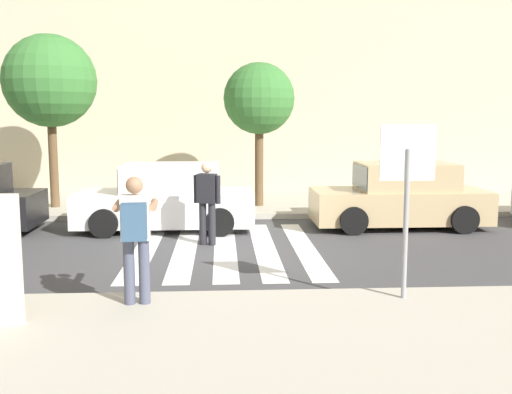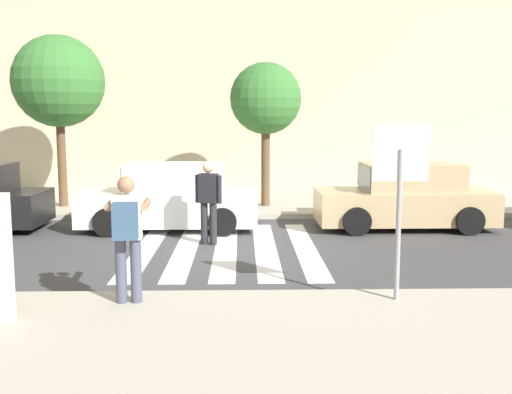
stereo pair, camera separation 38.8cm
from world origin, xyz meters
The scene contains 16 objects.
ground_plane centered at (0.00, 0.00, 0.00)m, with size 120.00×120.00×0.00m, color #424244.
sidewalk_near centered at (0.00, -6.20, 0.07)m, with size 60.00×6.00×0.14m, color #B2AD9E.
sidewalk_far centered at (0.00, 6.00, 0.07)m, with size 60.00×4.80×0.14m, color #B2AD9E.
building_facade_far centered at (0.00, 10.40, 3.48)m, with size 56.00×4.00×6.95m, color beige.
crosswalk_stripe_0 centered at (-1.60, 0.20, 0.00)m, with size 0.44×5.20×0.01m, color silver.
crosswalk_stripe_1 centered at (-0.80, 0.20, 0.00)m, with size 0.44×5.20×0.01m, color silver.
crosswalk_stripe_2 centered at (0.00, 0.20, 0.00)m, with size 0.44×5.20×0.01m, color silver.
crosswalk_stripe_3 centered at (0.80, 0.20, 0.00)m, with size 0.44×5.20×0.01m, color silver.
crosswalk_stripe_4 centered at (1.60, 0.20, 0.00)m, with size 0.44×5.20×0.01m, color silver.
stop_sign centered at (2.46, -3.68, 1.89)m, with size 0.76×0.08×2.40m.
photographer_with_backpack centered at (-1.21, -3.76, 1.17)m, with size 0.62×0.87×1.72m.
pedestrian_crossing centered at (-0.36, 0.59, 0.97)m, with size 0.55×0.35×1.72m.
parked_car_white centered at (-1.34, 2.30, 0.73)m, with size 4.10×1.92×1.55m.
parked_car_tan centered at (4.21, 2.30, 0.73)m, with size 4.10×1.92×1.55m.
street_tree_west centered at (-4.70, 5.15, 3.58)m, with size 2.51×2.51×4.71m.
street_tree_center centered at (0.99, 5.08, 3.10)m, with size 1.98×1.98×3.98m.
Camera 1 is at (-0.06, -11.63, 2.65)m, focal length 42.00 mm.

